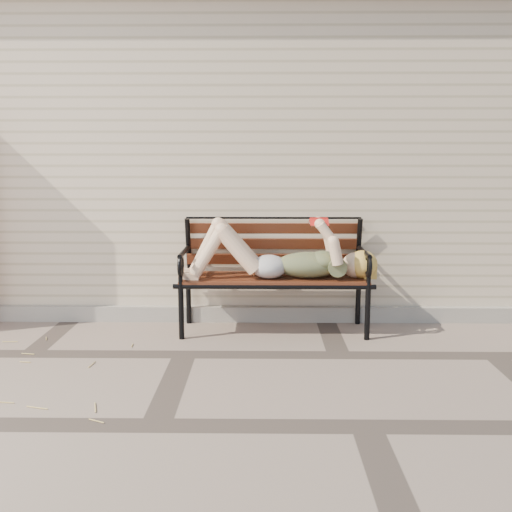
{
  "coord_description": "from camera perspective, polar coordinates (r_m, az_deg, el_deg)",
  "views": [
    {
      "loc": [
        0.64,
        -4.41,
        1.56
      ],
      "look_at": [
        0.57,
        0.57,
        0.71
      ],
      "focal_mm": 40.0,
      "sensor_mm": 36.0,
      "label": 1
    }
  ],
  "objects": [
    {
      "name": "house_wall",
      "position": [
        7.44,
        -4.23,
        9.14
      ],
      "size": [
        8.0,
        4.0,
        3.0
      ],
      "primitive_type": "cube",
      "color": "beige",
      "rests_on": "ground"
    },
    {
      "name": "garden_bench",
      "position": [
        5.25,
        1.78,
        -0.12
      ],
      "size": [
        1.85,
        0.73,
        1.19
      ],
      "color": "black",
      "rests_on": "ground"
    },
    {
      "name": "foundation_strip",
      "position": [
        5.61,
        -5.83,
        -5.75
      ],
      "size": [
        8.0,
        0.1,
        0.15
      ],
      "primitive_type": "cube",
      "color": "#9E998F",
      "rests_on": "ground"
    },
    {
      "name": "ground",
      "position": [
        4.72,
        -7.16,
        -9.74
      ],
      "size": [
        80.0,
        80.0,
        0.0
      ],
      "primitive_type": "plane",
      "color": "#7D6A60",
      "rests_on": "ground"
    },
    {
      "name": "reading_woman",
      "position": [
        5.1,
        1.98,
        0.04
      ],
      "size": [
        1.74,
        0.4,
        0.55
      ],
      "color": "#0B364E",
      "rests_on": "ground"
    },
    {
      "name": "house_roof",
      "position": [
        7.6,
        -4.39,
        21.67
      ],
      "size": [
        8.3,
        4.3,
        0.3
      ],
      "primitive_type": "cube",
      "color": "#4B3A36",
      "rests_on": "house_wall"
    }
  ]
}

